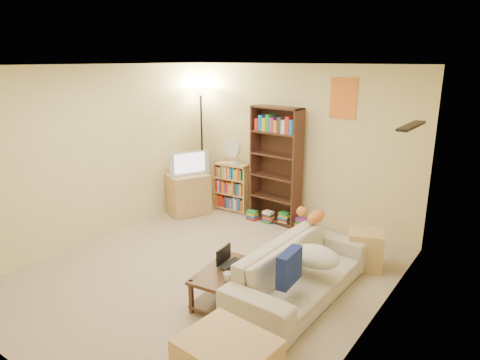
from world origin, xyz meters
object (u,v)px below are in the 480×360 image
at_px(sofa, 301,272).
at_px(side_table, 365,249).
at_px(desk_fan, 233,151).
at_px(mug, 228,277).
at_px(floor_lamp, 201,111).
at_px(tall_bookshelf, 276,163).
at_px(television, 188,163).
at_px(short_bookshelf, 232,187).
at_px(tabby_cat, 314,216).
at_px(laptop, 233,265).
at_px(tv_stand, 189,194).
at_px(coffee_table, 226,282).

distance_m(sofa, side_table, 1.16).
height_order(desk_fan, side_table, desk_fan).
height_order(mug, floor_lamp, floor_lamp).
relative_size(sofa, tall_bookshelf, 1.09).
bearing_deg(sofa, television, 66.95).
bearing_deg(tall_bookshelf, short_bookshelf, -177.52).
relative_size(tabby_cat, laptop, 1.42).
bearing_deg(television, side_table, -68.02).
bearing_deg(floor_lamp, laptop, -43.91).
xyz_separation_m(tall_bookshelf, side_table, (1.76, -0.70, -0.74)).
xyz_separation_m(short_bookshelf, desk_fan, (0.05, -0.04, 0.65)).
bearing_deg(mug, floor_lamp, 134.40).
bearing_deg(floor_lamp, desk_fan, -3.45).
bearing_deg(floor_lamp, mug, -45.60).
bearing_deg(desk_fan, short_bookshelf, 137.21).
bearing_deg(television, tall_bookshelf, -43.44).
relative_size(tv_stand, floor_lamp, 0.33).
xyz_separation_m(coffee_table, tv_stand, (-2.19, 1.83, 0.11)).
distance_m(television, floor_lamp, 1.00).
xyz_separation_m(laptop, television, (-2.21, 1.71, 0.51)).
bearing_deg(mug, short_bookshelf, 125.79).
height_order(sofa, tv_stand, tv_stand).
bearing_deg(television, tv_stand, 0.00).
bearing_deg(floor_lamp, short_bookshelf, 0.00).
bearing_deg(mug, laptop, 116.65).
relative_size(coffee_table, desk_fan, 2.08).
bearing_deg(coffee_table, tv_stand, 133.21).
relative_size(tall_bookshelf, desk_fan, 4.35).
relative_size(laptop, mug, 3.37).
distance_m(coffee_table, short_bookshelf, 2.96).
relative_size(tall_bookshelf, short_bookshelf, 2.23).
xyz_separation_m(mug, floor_lamp, (-2.53, 2.58, 1.26)).
bearing_deg(short_bookshelf, coffee_table, -57.90).
xyz_separation_m(short_bookshelf, floor_lamp, (-0.67, -0.00, 1.26)).
xyz_separation_m(tv_stand, tall_bookshelf, (1.38, 0.55, 0.64)).
distance_m(short_bookshelf, side_table, 2.76).
xyz_separation_m(tabby_cat, tv_stand, (-2.56, 0.48, -0.32)).
relative_size(tall_bookshelf, floor_lamp, 0.88).
bearing_deg(laptop, tv_stand, 56.00).
bearing_deg(tv_stand, side_table, 21.98).
bearing_deg(tabby_cat, laptop, -105.94).
bearing_deg(side_table, floor_lamp, 167.56).
bearing_deg(sofa, short_bookshelf, 52.63).
distance_m(tabby_cat, mug, 1.55).
bearing_deg(short_bookshelf, floor_lamp, 176.87).
xyz_separation_m(desk_fan, side_table, (2.60, -0.69, -0.83)).
relative_size(sofa, mug, 20.97).
xyz_separation_m(tv_stand, side_table, (3.14, -0.15, -0.10)).
distance_m(sofa, tall_bookshelf, 2.41).
height_order(television, floor_lamp, floor_lamp).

